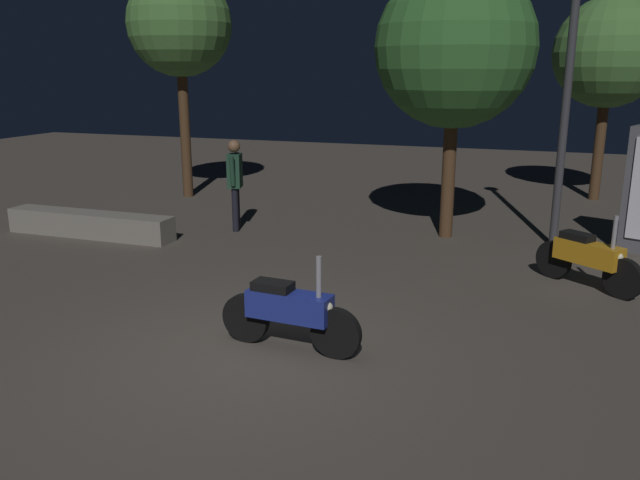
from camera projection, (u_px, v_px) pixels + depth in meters
The scene contains 9 objects.
ground_plane at pixel (239, 356), 6.99m from camera, with size 40.00×40.00×0.00m, color #4C443D.
motorcycle_blue_foreground at pixel (289, 312), 7.05m from camera, with size 1.66×0.37×1.11m.
motorcycle_orange_parked_left at pixel (588, 258), 9.07m from camera, with size 1.39×1.07×1.11m.
person_rider_beside at pixel (235, 177), 12.16m from camera, with size 0.33×0.66×1.73m.
streetlamp_near at pixel (571, 52), 10.52m from camera, with size 0.36×0.36×5.18m.
tree_left_bg at pixel (455, 48), 11.11m from camera, with size 2.77×2.77×4.75m.
tree_center_bg at pixel (609, 53), 14.52m from camera, with size 2.46×2.46×4.59m.
tree_right_bg at pixel (179, 25), 14.74m from camera, with size 2.39×2.39×5.20m.
planter_wall_low at pixel (90, 224), 11.94m from camera, with size 3.34×0.50×0.45m.
Camera 1 is at (2.97, -5.78, 3.00)m, focal length 36.31 mm.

